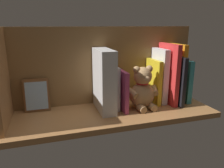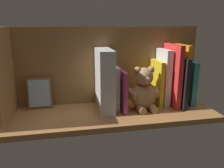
{
  "view_description": "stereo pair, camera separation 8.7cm",
  "coord_description": "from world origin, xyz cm",
  "px_view_note": "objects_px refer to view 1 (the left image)",
  "views": [
    {
      "loc": [
        24.42,
        79.97,
        34.67
      ],
      "look_at": [
        0.0,
        0.0,
        11.57
      ],
      "focal_mm": 34.76,
      "sensor_mm": 36.0,
      "label": 1
    },
    {
      "loc": [
        16.01,
        82.06,
        34.67
      ],
      "look_at": [
        0.0,
        0.0,
        11.57
      ],
      "focal_mm": 34.76,
      "sensor_mm": 36.0,
      "label": 2
    }
  ],
  "objects_px": {
    "dictionary_thick_white": "(104,80)",
    "picture_frame_leaning": "(37,95)",
    "book_0": "(182,80)",
    "teddy_bear": "(142,90)"
  },
  "relations": [
    {
      "from": "dictionary_thick_white",
      "to": "picture_frame_leaning",
      "type": "relative_size",
      "value": 1.86
    },
    {
      "from": "book_0",
      "to": "picture_frame_leaning",
      "type": "bearing_deg",
      "value": -4.38
    },
    {
      "from": "picture_frame_leaning",
      "to": "teddy_bear",
      "type": "bearing_deg",
      "value": 167.73
    },
    {
      "from": "book_0",
      "to": "teddy_bear",
      "type": "relative_size",
      "value": 1.05
    },
    {
      "from": "picture_frame_leaning",
      "to": "dictionary_thick_white",
      "type": "bearing_deg",
      "value": 165.88
    },
    {
      "from": "book_0",
      "to": "picture_frame_leaning",
      "type": "height_order",
      "value": "book_0"
    },
    {
      "from": "teddy_bear",
      "to": "picture_frame_leaning",
      "type": "xyz_separation_m",
      "value": [
        0.43,
        -0.09,
        -0.01
      ]
    },
    {
      "from": "dictionary_thick_white",
      "to": "picture_frame_leaning",
      "type": "xyz_separation_m",
      "value": [
        0.27,
        -0.07,
        -0.06
      ]
    },
    {
      "from": "book_0",
      "to": "teddy_bear",
      "type": "distance_m",
      "value": 0.23
    },
    {
      "from": "teddy_bear",
      "to": "dictionary_thick_white",
      "type": "distance_m",
      "value": 0.17
    }
  ]
}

